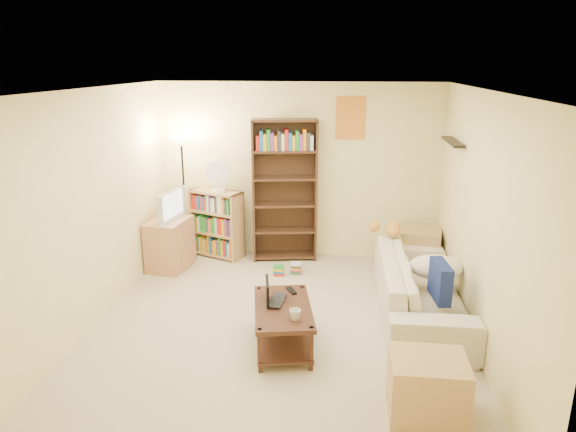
{
  "coord_description": "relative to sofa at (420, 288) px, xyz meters",
  "views": [
    {
      "loc": [
        0.66,
        -4.92,
        2.75
      ],
      "look_at": [
        0.03,
        0.7,
        1.05
      ],
      "focal_mm": 32.0,
      "sensor_mm": 36.0,
      "label": 1
    }
  ],
  "objects": [
    {
      "name": "room",
      "position": [
        -1.55,
        -0.48,
        1.3
      ],
      "size": [
        4.5,
        4.54,
        2.52
      ],
      "color": "#C6AF95",
      "rests_on": "ground"
    },
    {
      "name": "sofa",
      "position": [
        0.0,
        0.0,
        0.0
      ],
      "size": [
        2.25,
        0.91,
        0.65
      ],
      "primitive_type": "imported",
      "rotation": [
        0.0,
        0.0,
        1.58
      ],
      "color": "beige",
      "rests_on": "ground"
    },
    {
      "name": "navy_pillow",
      "position": [
        0.11,
        -0.48,
        0.3
      ],
      "size": [
        0.17,
        0.44,
        0.39
      ],
      "primitive_type": "cube",
      "rotation": [
        0.0,
        0.0,
        1.68
      ],
      "color": "navy",
      "rests_on": "sofa"
    },
    {
      "name": "cream_blanket",
      "position": [
        0.16,
        0.06,
        0.23
      ],
      "size": [
        0.6,
        0.43,
        0.26
      ],
      "primitive_type": "ellipsoid",
      "color": "beige",
      "rests_on": "sofa"
    },
    {
      "name": "tabby_cat",
      "position": [
        -0.3,
        0.85,
        0.41
      ],
      "size": [
        0.51,
        0.19,
        0.18
      ],
      "color": "orange",
      "rests_on": "sofa"
    },
    {
      "name": "coffee_table",
      "position": [
        -1.45,
        -0.86,
        -0.04
      ],
      "size": [
        0.72,
        1.08,
        0.44
      ],
      "rotation": [
        0.0,
        0.0,
        0.18
      ],
      "color": "#3F2218",
      "rests_on": "ground"
    },
    {
      "name": "laptop",
      "position": [
        -1.47,
        -0.77,
        0.13
      ],
      "size": [
        0.38,
        0.28,
        0.03
      ],
      "primitive_type": "imported",
      "rotation": [
        0.0,
        0.0,
        1.48
      ],
      "color": "black",
      "rests_on": "coffee_table"
    },
    {
      "name": "laptop_screen",
      "position": [
        -1.61,
        -0.8,
        0.25
      ],
      "size": [
        0.07,
        0.33,
        0.22
      ],
      "primitive_type": "cube",
      "rotation": [
        0.0,
        0.0,
        0.18
      ],
      "color": "white",
      "rests_on": "laptop"
    },
    {
      "name": "mug",
      "position": [
        -1.31,
        -1.12,
        0.17
      ],
      "size": [
        0.15,
        0.15,
        0.1
      ],
      "primitive_type": "imported",
      "rotation": [
        0.0,
        0.0,
        0.16
      ],
      "color": "silver",
      "rests_on": "coffee_table"
    },
    {
      "name": "tv_remote",
      "position": [
        -1.4,
        -0.51,
        0.13
      ],
      "size": [
        0.13,
        0.18,
        0.02
      ],
      "primitive_type": "cube",
      "rotation": [
        0.0,
        0.0,
        0.48
      ],
      "color": "black",
      "rests_on": "coffee_table"
    },
    {
      "name": "tv_stand",
      "position": [
        -3.25,
        1.03,
        0.02
      ],
      "size": [
        0.56,
        0.71,
        0.69
      ],
      "primitive_type": "cube",
      "rotation": [
        0.0,
        0.0,
        -0.16
      ],
      "color": "tan",
      "rests_on": "ground"
    },
    {
      "name": "television",
      "position": [
        -3.25,
        1.03,
        0.57
      ],
      "size": [
        0.75,
        0.32,
        0.41
      ],
      "primitive_type": "imported",
      "rotation": [
        0.0,
        0.0,
        1.41
      ],
      "color": "black",
      "rests_on": "tv_stand"
    },
    {
      "name": "tall_bookshelf",
      "position": [
        -1.72,
        1.56,
        0.74
      ],
      "size": [
        0.94,
        0.44,
        2.01
      ],
      "rotation": [
        0.0,
        0.0,
        0.16
      ],
      "color": "#45261A",
      "rests_on": "ground"
    },
    {
      "name": "short_bookshelf",
      "position": [
        -2.71,
        1.55,
        0.17
      ],
      "size": [
        0.83,
        0.58,
        0.99
      ],
      "rotation": [
        0.0,
        0.0,
        -0.39
      ],
      "color": "tan",
      "rests_on": "ground"
    },
    {
      "name": "desk_fan",
      "position": [
        -2.66,
        1.5,
        0.89
      ],
      "size": [
        0.35,
        0.2,
        0.46
      ],
      "color": "white",
      "rests_on": "short_bookshelf"
    },
    {
      "name": "floor_lamp",
      "position": [
        -3.12,
        1.37,
        1.1
      ],
      "size": [
        0.3,
        0.3,
        1.78
      ],
      "color": "black",
      "rests_on": "ground"
    },
    {
      "name": "side_table",
      "position": [
        0.17,
        1.29,
        -0.03
      ],
      "size": [
        0.61,
        0.61,
        0.6
      ],
      "primitive_type": "cube",
      "rotation": [
        0.0,
        0.0,
        -0.18
      ],
      "color": "tan",
      "rests_on": "ground"
    },
    {
      "name": "end_cabinet",
      "position": [
        -0.17,
        -1.76,
        -0.07
      ],
      "size": [
        0.61,
        0.51,
        0.5
      ],
      "primitive_type": "cube",
      "rotation": [
        0.0,
        0.0,
        -0.01
      ],
      "color": "tan",
      "rests_on": "ground"
    },
    {
      "name": "book_stacks",
      "position": [
        -1.6,
        0.97,
        -0.25
      ],
      "size": [
        0.38,
        0.18,
        0.16
      ],
      "color": "red",
      "rests_on": "ground"
    }
  ]
}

